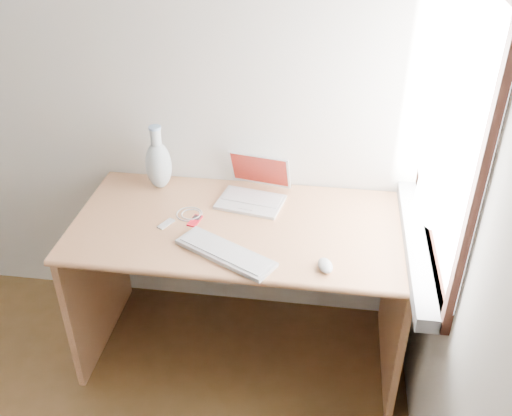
# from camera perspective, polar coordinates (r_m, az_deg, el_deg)

# --- Properties ---
(back_wall) EXTENTS (3.50, 0.04, 2.60)m
(back_wall) POSITION_cam_1_polar(r_m,az_deg,el_deg) (2.85, -20.17, 13.27)
(back_wall) COLOR white
(back_wall) RESTS_ON floor
(window) EXTENTS (0.11, 0.99, 1.10)m
(window) POSITION_cam_1_polar(r_m,az_deg,el_deg) (2.17, 18.40, 7.03)
(window) COLOR white
(window) RESTS_ON right_wall
(desk) EXTENTS (1.45, 0.72, 0.76)m
(desk) POSITION_cam_1_polar(r_m,az_deg,el_deg) (2.67, -1.26, -4.41)
(desk) COLOR tan
(desk) RESTS_ON floor
(laptop) EXTENTS (0.32, 0.29, 0.20)m
(laptop) POSITION_cam_1_polar(r_m,az_deg,el_deg) (2.62, -0.43, 1.77)
(laptop) COLOR white
(laptop) RESTS_ON desk
(external_keyboard) EXTENTS (0.44, 0.32, 0.02)m
(external_keyboard) POSITION_cam_1_polar(r_m,az_deg,el_deg) (2.29, -3.06, -4.49)
(external_keyboard) COLOR silver
(external_keyboard) RESTS_ON desk
(mouse) EXTENTS (0.08, 0.11, 0.03)m
(mouse) POSITION_cam_1_polar(r_m,az_deg,el_deg) (2.23, 6.94, -5.73)
(mouse) COLOR white
(mouse) RESTS_ON desk
(ipod) EXTENTS (0.06, 0.10, 0.01)m
(ipod) POSITION_cam_1_polar(r_m,az_deg,el_deg) (2.50, -6.13, -1.27)
(ipod) COLOR red
(ipod) RESTS_ON desk
(cable_coil) EXTENTS (0.16, 0.16, 0.01)m
(cable_coil) POSITION_cam_1_polar(r_m,az_deg,el_deg) (2.55, -6.68, -0.60)
(cable_coil) COLOR silver
(cable_coil) RESTS_ON desk
(remote) EXTENTS (0.07, 0.09, 0.01)m
(remote) POSITION_cam_1_polar(r_m,az_deg,el_deg) (2.49, -8.99, -1.57)
(remote) COLOR silver
(remote) RESTS_ON desk
(vase) EXTENTS (0.12, 0.12, 0.31)m
(vase) POSITION_cam_1_polar(r_m,az_deg,el_deg) (2.71, -9.73, 4.42)
(vase) COLOR silver
(vase) RESTS_ON desk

